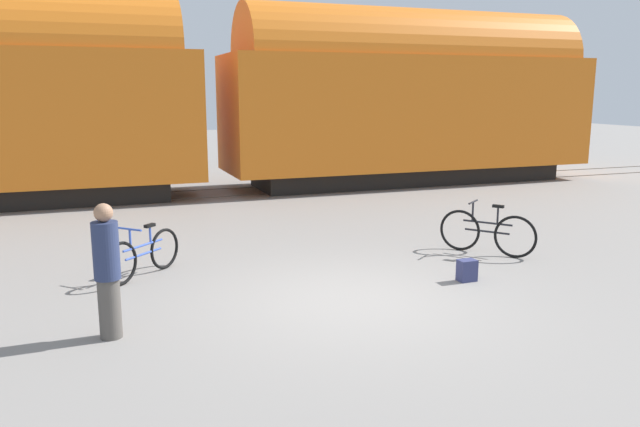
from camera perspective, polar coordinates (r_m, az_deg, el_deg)
The scene contains 8 objects.
ground_plane at distance 9.00m, azimuth 2.56°, elevation -7.89°, with size 80.00×80.00×0.00m, color gray.
freight_train at distance 18.22m, azimuth -9.91°, elevation 10.73°, with size 24.52×3.11×5.45m.
rail_near at distance 17.76m, azimuth -9.19°, elevation 1.53°, with size 36.52×0.07×0.01m, color #4C4238.
rail_far at distance 19.15m, azimuth -10.02°, elevation 2.20°, with size 36.52×0.07×0.01m, color #4C4238.
bicycle_blue at distance 10.36m, azimuth -15.83°, elevation -3.64°, with size 1.26×1.22×0.85m.
bicycle_black at distance 11.74m, azimuth 15.01°, elevation -1.68°, with size 1.14×1.44×0.96m.
person_in_navy at distance 7.84m, azimuth -18.87°, elevation -4.98°, with size 0.31×0.31×1.65m.
backpack at distance 10.07m, azimuth 13.29°, elevation -5.08°, with size 0.28×0.20×0.34m.
Camera 1 is at (-3.31, -7.84, 2.94)m, focal length 35.00 mm.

